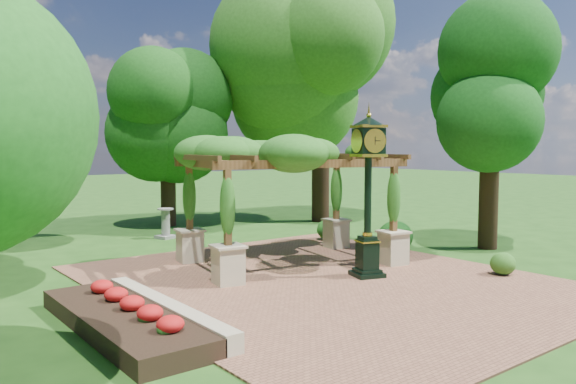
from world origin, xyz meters
TOP-DOWN VIEW (x-y plane):
  - ground at (0.00, 0.00)m, footprint 120.00×120.00m
  - brick_plaza at (0.00, 1.00)m, footprint 10.00×12.00m
  - border_wall at (-4.60, 0.50)m, footprint 0.35×5.00m
  - flower_bed at (-5.50, 0.50)m, footprint 1.50×5.00m
  - pedestal_clock at (1.19, 0.65)m, footprint 1.06×1.06m
  - pergola at (0.67, 3.24)m, footprint 6.49×4.71m
  - sundial at (-0.12, 9.81)m, footprint 0.76×0.76m
  - shrub_front at (4.16, -1.44)m, footprint 0.87×0.87m
  - shrub_mid at (4.41, 2.50)m, footprint 1.28×1.28m
  - shrub_back at (4.30, 5.60)m, footprint 0.95×0.95m
  - tree_north at (1.49, 12.87)m, footprint 4.13×4.13m
  - tree_east_far at (7.71, 9.92)m, footprint 6.19×6.19m
  - tree_east_near at (7.53, 1.16)m, footprint 3.53×3.53m

SIDE VIEW (x-z plane):
  - ground at x=0.00m, z-range 0.00..0.00m
  - brick_plaza at x=0.00m, z-range 0.00..0.04m
  - flower_bed at x=-5.50m, z-range 0.00..0.36m
  - border_wall at x=-4.60m, z-range 0.00..0.40m
  - shrub_front at x=4.16m, z-range 0.04..0.64m
  - shrub_back at x=4.30m, z-range 0.04..0.80m
  - sundial at x=-0.12m, z-range -0.07..1.06m
  - shrub_mid at x=4.41m, z-range 0.04..1.05m
  - pedestal_clock at x=1.19m, z-range 0.42..4.68m
  - pergola at x=0.67m, z-range 1.19..4.92m
  - tree_north at x=1.49m, z-range 1.32..8.39m
  - tree_east_near at x=7.53m, z-range 1.44..9.27m
  - tree_east_far at x=7.71m, z-range 2.02..12.73m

